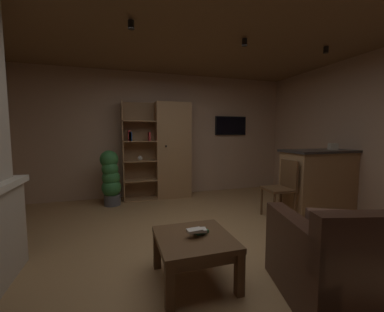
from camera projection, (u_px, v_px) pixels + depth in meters
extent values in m
cube|color=#A37A4C|center=(202.00, 249.00, 2.81)|extent=(5.74, 5.24, 0.02)
cube|color=tan|center=(162.00, 135.00, 5.21)|extent=(5.86, 0.06, 2.61)
cube|color=brown|center=(203.00, 14.00, 2.56)|extent=(5.74, 5.24, 0.02)
cube|color=white|center=(145.00, 135.00, 5.07)|extent=(0.56, 0.01, 0.72)
cube|color=#997047|center=(173.00, 150.00, 5.03)|extent=(0.71, 0.38, 1.98)
cube|color=#997047|center=(139.00, 150.00, 5.00)|extent=(0.66, 0.02, 1.98)
cube|color=#997047|center=(123.00, 151.00, 4.73)|extent=(0.02, 0.38, 1.98)
sphere|color=black|center=(166.00, 146.00, 4.77)|extent=(0.04, 0.04, 0.04)
cube|color=#997047|center=(140.00, 198.00, 4.92)|extent=(0.66, 0.38, 0.02)
cube|color=#997047|center=(140.00, 180.00, 4.88)|extent=(0.66, 0.38, 0.02)
cube|color=#997047|center=(140.00, 161.00, 4.84)|extent=(0.66, 0.38, 0.02)
cube|color=#997047|center=(139.00, 141.00, 4.81)|extent=(0.66, 0.38, 0.02)
cube|color=#997047|center=(139.00, 121.00, 4.77)|extent=(0.66, 0.38, 0.02)
cube|color=#2D4C8C|center=(131.00, 136.00, 4.69)|extent=(0.05, 0.23, 0.17)
cube|color=#B22D2D|center=(129.00, 136.00, 4.68)|extent=(0.04, 0.23, 0.21)
cube|color=#B22D2D|center=(149.00, 136.00, 4.80)|extent=(0.03, 0.23, 0.17)
cube|color=#2D4C8C|center=(130.00, 136.00, 4.69)|extent=(0.05, 0.23, 0.18)
sphere|color=beige|center=(140.00, 158.00, 4.84)|extent=(0.10, 0.10, 0.10)
cube|color=#997047|center=(323.00, 182.00, 4.09)|extent=(1.34, 0.58, 1.03)
cube|color=#2D2826|center=(325.00, 151.00, 4.04)|extent=(1.40, 0.64, 0.04)
cube|color=#BFB299|center=(333.00, 146.00, 4.01)|extent=(0.16, 0.16, 0.11)
cube|color=#382116|center=(295.00, 259.00, 1.92)|extent=(0.37, 0.91, 0.67)
cube|color=brown|center=(331.00, 230.00, 1.95)|extent=(0.39, 0.30, 0.32)
cube|color=brown|center=(194.00, 239.00, 2.16)|extent=(0.67, 0.69, 0.05)
cube|color=brown|center=(194.00, 246.00, 2.17)|extent=(0.60, 0.62, 0.08)
cube|color=brown|center=(170.00, 288.00, 1.80)|extent=(0.07, 0.07, 0.37)
cube|color=brown|center=(239.00, 274.00, 1.97)|extent=(0.07, 0.07, 0.37)
cube|color=brown|center=(157.00, 250.00, 2.38)|extent=(0.07, 0.07, 0.37)
cube|color=brown|center=(212.00, 242.00, 2.56)|extent=(0.07, 0.07, 0.37)
cube|color=#387247|center=(201.00, 231.00, 2.23)|extent=(0.15, 0.11, 0.03)
cube|color=beige|center=(199.00, 230.00, 2.20)|extent=(0.14, 0.11, 0.02)
cube|color=beige|center=(194.00, 230.00, 2.13)|extent=(0.14, 0.10, 0.02)
cube|color=brown|center=(278.00, 189.00, 3.79)|extent=(0.44, 0.44, 0.04)
cube|color=brown|center=(289.00, 174.00, 3.82)|extent=(0.06, 0.40, 0.44)
cylinder|color=brown|center=(262.00, 201.00, 3.94)|extent=(0.04, 0.04, 0.46)
cylinder|color=brown|center=(274.00, 208.00, 3.60)|extent=(0.04, 0.04, 0.46)
cylinder|color=brown|center=(281.00, 200.00, 4.03)|extent=(0.04, 0.04, 0.46)
cylinder|color=brown|center=(295.00, 206.00, 3.68)|extent=(0.04, 0.04, 0.46)
cylinder|color=#4C4C51|center=(112.00, 200.00, 4.49)|extent=(0.30, 0.30, 0.20)
sphere|color=#2D6B33|center=(111.00, 188.00, 4.45)|extent=(0.35, 0.35, 0.35)
sphere|color=#2D6B33|center=(111.00, 178.00, 4.43)|extent=(0.32, 0.32, 0.32)
sphere|color=#2D6B33|center=(110.00, 169.00, 4.40)|extent=(0.30, 0.30, 0.30)
sphere|color=#2D6B33|center=(109.00, 159.00, 4.41)|extent=(0.33, 0.33, 0.33)
cube|color=black|center=(231.00, 126.00, 5.61)|extent=(0.76, 0.05, 0.43)
cube|color=black|center=(231.00, 126.00, 5.58)|extent=(0.72, 0.01, 0.39)
cylinder|color=black|center=(131.00, 25.00, 2.65)|extent=(0.07, 0.07, 0.09)
cylinder|color=black|center=(245.00, 42.00, 3.15)|extent=(0.07, 0.07, 0.09)
cylinder|color=black|center=(326.00, 50.00, 3.44)|extent=(0.07, 0.07, 0.09)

